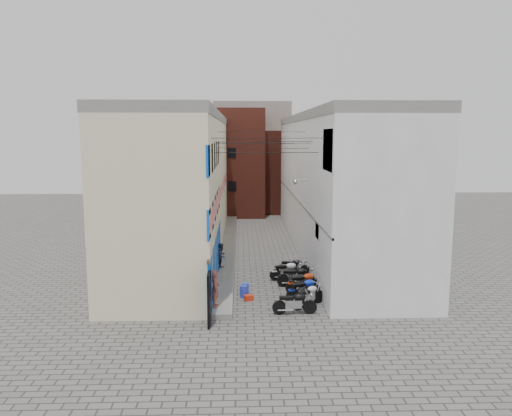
{
  "coord_description": "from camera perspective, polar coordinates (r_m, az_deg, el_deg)",
  "views": [
    {
      "loc": [
        -1.22,
        -19.86,
        7.67
      ],
      "look_at": [
        -0.25,
        11.6,
        3.0
      ],
      "focal_mm": 35.0,
      "sensor_mm": 36.0,
      "label": 1
    }
  ],
  "objects": [
    {
      "name": "motorcycle_c",
      "position": [
        23.73,
        5.67,
        -9.04
      ],
      "size": [
        2.03,
        1.27,
        1.12
      ],
      "primitive_type": null,
      "rotation": [
        0.0,
        0.0,
        -1.2
      ],
      "color": "#0C2ABF",
      "rests_on": "ground"
    },
    {
      "name": "motorcycle_g",
      "position": [
        27.49,
        4.29,
        -6.6
      ],
      "size": [
        1.94,
        0.79,
        1.09
      ],
      "primitive_type": null,
      "rotation": [
        0.0,
        0.0,
        -1.68
      ],
      "color": "black",
      "rests_on": "ground"
    },
    {
      "name": "water_jug_near",
      "position": [
        23.97,
        -1.44,
        -9.51
      ],
      "size": [
        0.44,
        0.44,
        0.57
      ],
      "primitive_type": "cylinder",
      "rotation": [
        0.0,
        0.0,
        0.25
      ],
      "color": "blue",
      "rests_on": "ground"
    },
    {
      "name": "far_shopfront",
      "position": [
        45.54,
        -0.21,
        0.27
      ],
      "size": [
        2.0,
        0.3,
        2.4
      ],
      "primitive_type": "cube",
      "color": "black",
      "rests_on": "ground"
    },
    {
      "name": "motorcycle_a",
      "position": [
        21.81,
        4.44,
        -10.62
      ],
      "size": [
        1.95,
        0.66,
        1.12
      ],
      "primitive_type": null,
      "rotation": [
        0.0,
        0.0,
        -1.54
      ],
      "color": "black",
      "rests_on": "ground"
    },
    {
      "name": "water_jug_far",
      "position": [
        24.47,
        -1.22,
        -9.18
      ],
      "size": [
        0.4,
        0.4,
        0.52
      ],
      "primitive_type": "cylinder",
      "rotation": [
        0.0,
        0.0,
        -0.23
      ],
      "color": "blue",
      "rests_on": "ground"
    },
    {
      "name": "person_a",
      "position": [
        21.91,
        -4.69,
        -9.14
      ],
      "size": [
        0.4,
        0.6,
        1.63
      ],
      "primitive_type": "imported",
      "rotation": [
        0.0,
        0.0,
        1.55
      ],
      "color": "#9D4639",
      "rests_on": "plinth"
    },
    {
      "name": "motorcycle_f",
      "position": [
        26.69,
        3.59,
        -7.04
      ],
      "size": [
        2.0,
        0.99,
        1.11
      ],
      "primitive_type": null,
      "rotation": [
        0.0,
        0.0,
        -1.36
      ],
      "color": "silver",
      "rests_on": "ground"
    },
    {
      "name": "motorcycle_d",
      "position": [
        24.69,
        5.59,
        -8.3
      ],
      "size": [
        2.08,
        1.17,
        1.15
      ],
      "primitive_type": null,
      "rotation": [
        0.0,
        0.0,
        -1.28
      ],
      "color": "#A82D0C",
      "rests_on": "ground"
    },
    {
      "name": "overhead_wires",
      "position": [
        27.53,
        0.79,
        7.3
      ],
      "size": [
        5.8,
        13.02,
        1.32
      ],
      "color": "black",
      "rests_on": "ground"
    },
    {
      "name": "ground",
      "position": [
        21.32,
        1.68,
        -12.65
      ],
      "size": [
        90.0,
        90.0,
        0.0
      ],
      "primitive_type": "plane",
      "color": "#595754",
      "rests_on": "ground"
    },
    {
      "name": "building_far_concrete",
      "position": [
        53.92,
        -0.46,
        6.14
      ],
      "size": [
        8.0,
        5.0,
        11.0
      ],
      "primitive_type": "cube",
      "color": "slate",
      "rests_on": "ground"
    },
    {
      "name": "building_far_brick_right",
      "position": [
        50.17,
        3.08,
        4.24
      ],
      "size": [
        5.0,
        6.0,
        8.0
      ],
      "primitive_type": "cube",
      "color": "maroon",
      "rests_on": "ground"
    },
    {
      "name": "motorcycle_b",
      "position": [
        22.83,
        6.07,
        -9.79
      ],
      "size": [
        1.84,
        1.67,
        1.1
      ],
      "primitive_type": null,
      "rotation": [
        0.0,
        0.0,
        -0.88
      ],
      "color": "silver",
      "rests_on": "ground"
    },
    {
      "name": "building_far_brick_left",
      "position": [
        47.94,
        -2.7,
        5.24
      ],
      "size": [
        6.0,
        6.0,
        10.0
      ],
      "primitive_type": "cube",
      "color": "maroon",
      "rests_on": "ground"
    },
    {
      "name": "building_right",
      "position": [
        33.59,
        8.93,
        2.93
      ],
      "size": [
        5.94,
        26.0,
        9.0
      ],
      "color": "silver",
      "rests_on": "ground"
    },
    {
      "name": "motorcycle_e",
      "position": [
        25.55,
        4.71,
        -7.68
      ],
      "size": [
        2.04,
        0.66,
        1.18
      ],
      "primitive_type": null,
      "rotation": [
        0.0,
        0.0,
        -1.56
      ],
      "color": "black",
      "rests_on": "ground"
    },
    {
      "name": "person_b",
      "position": [
        28.01,
        -3.98,
        -5.45
      ],
      "size": [
        0.8,
        0.86,
        1.41
      ],
      "primitive_type": "imported",
      "rotation": [
        0.0,
        0.0,
        1.06
      ],
      "color": "#2F2F46",
      "rests_on": "plinth"
    },
    {
      "name": "plinth",
      "position": [
        33.72,
        -3.13,
        -4.5
      ],
      "size": [
        0.9,
        26.0,
        0.25
      ],
      "primitive_type": "cube",
      "color": "slate",
      "rests_on": "ground"
    },
    {
      "name": "red_crate",
      "position": [
        23.59,
        -0.83,
        -10.21
      ],
      "size": [
        0.47,
        0.41,
        0.25
      ],
      "primitive_type": "cube",
      "rotation": [
        0.0,
        0.0,
        0.3
      ],
      "color": "red",
      "rests_on": "ground"
    },
    {
      "name": "building_left",
      "position": [
        33.17,
        -8.27,
        2.87
      ],
      "size": [
        5.1,
        27.0,
        9.0
      ],
      "color": "beige",
      "rests_on": "ground"
    }
  ]
}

